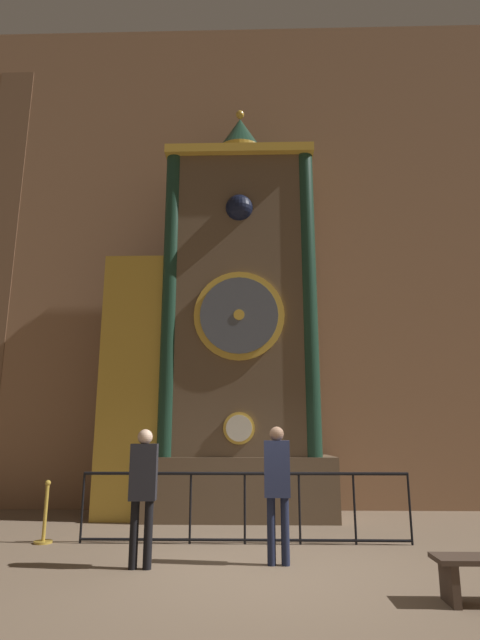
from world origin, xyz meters
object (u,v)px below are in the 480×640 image
stanchion_post (45,523)px  visitor_near (143,483)px  visitor_far (277,480)px  clock_tower (222,332)px

stanchion_post → visitor_near: bearing=-39.1°
visitor_near → visitor_far: bearing=3.4°
visitor_near → visitor_far: visitor_far is taller
visitor_near → visitor_far: size_ratio=0.98×
clock_tower → visitor_near: size_ratio=5.48×
clock_tower → visitor_far: 4.75m
clock_tower → visitor_far: size_ratio=5.36×
clock_tower → stanchion_post: 5.03m
clock_tower → visitor_near: 4.90m
stanchion_post → clock_tower: bearing=43.3°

